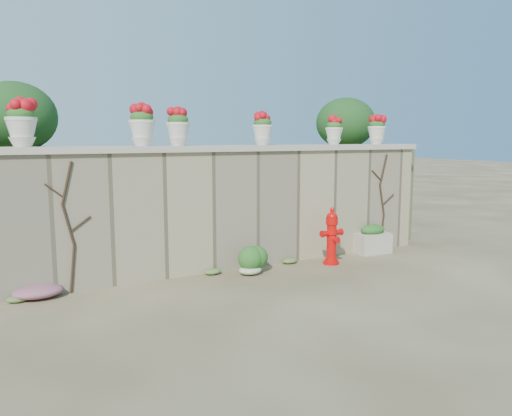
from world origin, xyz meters
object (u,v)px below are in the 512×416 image
fire_hydrant (332,236)px  terracotta_pot (377,138)px  planter_box (372,240)px  urn_pot_0 (21,123)px

fire_hydrant → terracotta_pot: 2.45m
planter_box → terracotta_pot: terracotta_pot is taller
fire_hydrant → terracotta_pot: bearing=22.2°
fire_hydrant → urn_pot_0: size_ratio=1.55×
fire_hydrant → urn_pot_0: 5.23m
planter_box → urn_pot_0: size_ratio=1.07×
fire_hydrant → urn_pot_0: urn_pot_0 is taller
fire_hydrant → urn_pot_0: bearing=171.5°
fire_hydrant → planter_box: 1.28m
fire_hydrant → terracotta_pot: terracotta_pot is taller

